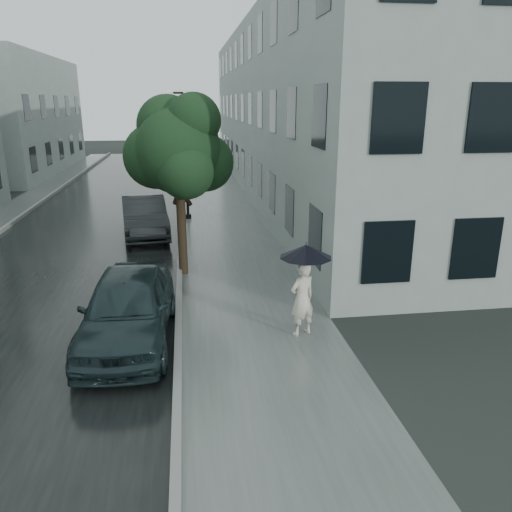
{
  "coord_description": "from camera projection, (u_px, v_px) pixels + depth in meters",
  "views": [
    {
      "loc": [
        -1.27,
        -9.06,
        4.96
      ],
      "look_at": [
        0.37,
        2.57,
        1.3
      ],
      "focal_mm": 35.0,
      "sensor_mm": 36.0,
      "label": 1
    }
  ],
  "objects": [
    {
      "name": "car_near",
      "position": [
        128.0,
        307.0,
        10.58
      ],
      "size": [
        1.98,
        4.55,
        1.53
      ],
      "primitive_type": "imported",
      "rotation": [
        0.0,
        0.0,
        -0.04
      ],
      "color": "#19272A",
      "rests_on": "ground"
    },
    {
      "name": "building_far_b",
      "position": [
        7.0,
        115.0,
        35.56
      ],
      "size": [
        7.02,
        18.0,
        8.0
      ],
      "color": "#909D97",
      "rests_on": "ground"
    },
    {
      "name": "kerb_far",
      "position": [
        8.0,
        226.0,
        20.4
      ],
      "size": [
        0.15,
        60.0,
        0.15
      ],
      "primitive_type": "cube",
      "color": "slate",
      "rests_on": "ground"
    },
    {
      "name": "building_near",
      "position": [
        304.0,
        110.0,
        28.04
      ],
      "size": [
        7.02,
        36.0,
        9.0
      ],
      "color": "#909D97",
      "rests_on": "ground"
    },
    {
      "name": "street_tree",
      "position": [
        178.0,
        149.0,
        14.02
      ],
      "size": [
        3.16,
        2.87,
        5.2
      ],
      "color": "#332619",
      "rests_on": "ground"
    },
    {
      "name": "sidewalk",
      "position": [
        223.0,
        221.0,
        21.59
      ],
      "size": [
        3.5,
        60.0,
        0.01
      ],
      "primitive_type": "cube",
      "color": "slate",
      "rests_on": "ground"
    },
    {
      "name": "umbrella",
      "position": [
        306.0,
        251.0,
        10.5
      ],
      "size": [
        1.46,
        1.46,
        1.18
      ],
      "rotation": [
        0.0,
        0.0,
        0.37
      ],
      "color": "black",
      "rests_on": "ground"
    },
    {
      "name": "kerb_near",
      "position": [
        181.0,
        220.0,
        21.33
      ],
      "size": [
        0.15,
        60.0,
        0.15
      ],
      "primitive_type": "cube",
      "color": "slate",
      "rests_on": "ground"
    },
    {
      "name": "pedestrian",
      "position": [
        302.0,
        299.0,
        10.83
      ],
      "size": [
        0.72,
        0.62,
        1.68
      ],
      "primitive_type": "imported",
      "rotation": [
        0.0,
        0.0,
        3.57
      ],
      "color": "beige",
      "rests_on": "sidewalk"
    },
    {
      "name": "ground",
      "position": [
        256.0,
        354.0,
        10.21
      ],
      "size": [
        120.0,
        120.0,
        0.0
      ],
      "primitive_type": "plane",
      "color": "black",
      "rests_on": "ground"
    },
    {
      "name": "car_far",
      "position": [
        144.0,
        216.0,
        19.06
      ],
      "size": [
        2.15,
        4.68,
        1.49
      ],
      "primitive_type": "imported",
      "rotation": [
        0.0,
        0.0,
        0.13
      ],
      "color": "black",
      "rests_on": "ground"
    },
    {
      "name": "asphalt_road",
      "position": [
        96.0,
        225.0,
        20.88
      ],
      "size": [
        6.85,
        60.0,
        0.0
      ],
      "primitive_type": "cube",
      "color": "black",
      "rests_on": "ground"
    },
    {
      "name": "lamp_post",
      "position": [
        182.0,
        148.0,
        21.1
      ],
      "size": [
        0.84,
        0.41,
        5.39
      ],
      "rotation": [
        0.0,
        0.0,
        -0.2
      ],
      "color": "black",
      "rests_on": "ground"
    }
  ]
}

